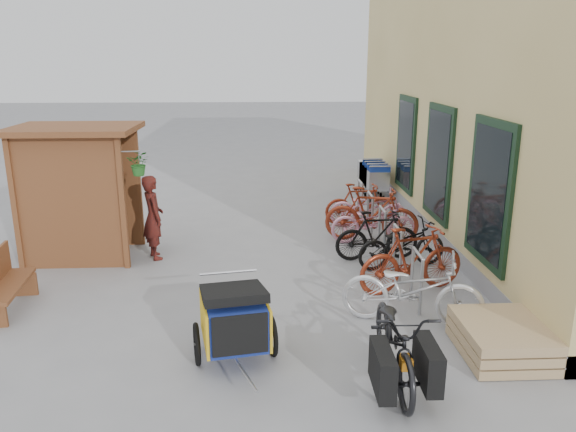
{
  "coord_description": "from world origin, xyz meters",
  "views": [
    {
      "loc": [
        0.07,
        -7.5,
        3.55
      ],
      "look_at": [
        0.5,
        1.5,
        1.0
      ],
      "focal_mm": 35.0,
      "sensor_mm": 36.0,
      "label": 1
    }
  ],
  "objects_px": {
    "bike_3": "(377,235)",
    "pallet_stack": "(502,339)",
    "child_trailer": "(234,317)",
    "bike_5": "(372,215)",
    "bike_2": "(402,244)",
    "shopping_carts": "(373,175)",
    "kiosk": "(74,174)",
    "bench": "(3,283)",
    "bike_6": "(369,208)",
    "bike_4": "(373,222)",
    "bike_1": "(412,260)",
    "cargo_bike": "(396,341)",
    "bike_0": "(412,289)",
    "bike_7": "(360,204)",
    "person_kiosk": "(153,217)"
  },
  "relations": [
    {
      "from": "kiosk",
      "to": "child_trailer",
      "type": "height_order",
      "value": "kiosk"
    },
    {
      "from": "kiosk",
      "to": "cargo_bike",
      "type": "distance_m",
      "value": 6.61
    },
    {
      "from": "child_trailer",
      "to": "bike_6",
      "type": "xyz_separation_m",
      "value": [
        2.63,
        5.35,
        -0.11
      ]
    },
    {
      "from": "person_kiosk",
      "to": "bike_5",
      "type": "relative_size",
      "value": 0.83
    },
    {
      "from": "cargo_bike",
      "to": "bike_6",
      "type": "distance_m",
      "value": 5.99
    },
    {
      "from": "bike_5",
      "to": "kiosk",
      "type": "bearing_deg",
      "value": 109.63
    },
    {
      "from": "bike_1",
      "to": "bike_6",
      "type": "xyz_separation_m",
      "value": [
        -0.03,
        3.45,
        -0.1
      ]
    },
    {
      "from": "bench",
      "to": "bike_7",
      "type": "relative_size",
      "value": 0.9
    },
    {
      "from": "bench",
      "to": "person_kiosk",
      "type": "height_order",
      "value": "person_kiosk"
    },
    {
      "from": "bike_4",
      "to": "bike_1",
      "type": "bearing_deg",
      "value": -174.02
    },
    {
      "from": "kiosk",
      "to": "cargo_bike",
      "type": "height_order",
      "value": "kiosk"
    },
    {
      "from": "bike_4",
      "to": "bike_7",
      "type": "bearing_deg",
      "value": 4.98
    },
    {
      "from": "shopping_carts",
      "to": "bike_6",
      "type": "relative_size",
      "value": 1.11
    },
    {
      "from": "cargo_bike",
      "to": "bike_6",
      "type": "height_order",
      "value": "cargo_bike"
    },
    {
      "from": "bike_3",
      "to": "pallet_stack",
      "type": "bearing_deg",
      "value": -170.68
    },
    {
      "from": "bench",
      "to": "bike_4",
      "type": "height_order",
      "value": "bike_4"
    },
    {
      "from": "bike_0",
      "to": "bike_7",
      "type": "relative_size",
      "value": 1.25
    },
    {
      "from": "child_trailer",
      "to": "shopping_carts",
      "type": "bearing_deg",
      "value": 57.97
    },
    {
      "from": "bike_3",
      "to": "bike_5",
      "type": "distance_m",
      "value": 1.06
    },
    {
      "from": "pallet_stack",
      "to": "cargo_bike",
      "type": "bearing_deg",
      "value": -160.51
    },
    {
      "from": "bike_1",
      "to": "bike_3",
      "type": "distance_m",
      "value": 1.49
    },
    {
      "from": "bike_3",
      "to": "bike_4",
      "type": "bearing_deg",
      "value": -11.93
    },
    {
      "from": "shopping_carts",
      "to": "bike_5",
      "type": "height_order",
      "value": "bike_5"
    },
    {
      "from": "child_trailer",
      "to": "bike_7",
      "type": "xyz_separation_m",
      "value": [
        2.49,
        5.63,
        -0.08
      ]
    },
    {
      "from": "bike_2",
      "to": "shopping_carts",
      "type": "bearing_deg",
      "value": -18.48
    },
    {
      "from": "bike_4",
      "to": "bike_2",
      "type": "bearing_deg",
      "value": -167.18
    },
    {
      "from": "pallet_stack",
      "to": "person_kiosk",
      "type": "height_order",
      "value": "person_kiosk"
    },
    {
      "from": "bike_2",
      "to": "bike_7",
      "type": "distance_m",
      "value": 2.68
    },
    {
      "from": "cargo_bike",
      "to": "bike_5",
      "type": "distance_m",
      "value": 5.05
    },
    {
      "from": "bench",
      "to": "person_kiosk",
      "type": "xyz_separation_m",
      "value": [
        1.77,
        2.17,
        0.33
      ]
    },
    {
      "from": "bike_0",
      "to": "bike_1",
      "type": "height_order",
      "value": "bike_1"
    },
    {
      "from": "pallet_stack",
      "to": "child_trailer",
      "type": "distance_m",
      "value": 3.3
    },
    {
      "from": "bike_0",
      "to": "kiosk",
      "type": "bearing_deg",
      "value": 77.5
    },
    {
      "from": "kiosk",
      "to": "pallet_stack",
      "type": "distance_m",
      "value": 7.5
    },
    {
      "from": "cargo_bike",
      "to": "bike_5",
      "type": "xyz_separation_m",
      "value": [
        0.69,
        5.01,
        0.06
      ]
    },
    {
      "from": "kiosk",
      "to": "bike_1",
      "type": "xyz_separation_m",
      "value": [
        5.66,
        -1.9,
        -1.02
      ]
    },
    {
      "from": "person_kiosk",
      "to": "bike_1",
      "type": "xyz_separation_m",
      "value": [
        4.28,
        -1.77,
        -0.24
      ]
    },
    {
      "from": "kiosk",
      "to": "bike_0",
      "type": "relative_size",
      "value": 1.3
    },
    {
      "from": "bike_4",
      "to": "bench",
      "type": "bearing_deg",
      "value": 118.35
    },
    {
      "from": "bench",
      "to": "bike_6",
      "type": "bearing_deg",
      "value": 26.97
    },
    {
      "from": "bike_1",
      "to": "bench",
      "type": "bearing_deg",
      "value": 78.51
    },
    {
      "from": "bike_2",
      "to": "bike_3",
      "type": "distance_m",
      "value": 0.54
    },
    {
      "from": "bike_4",
      "to": "bike_5",
      "type": "distance_m",
      "value": 0.16
    },
    {
      "from": "bench",
      "to": "bike_6",
      "type": "relative_size",
      "value": 0.84
    },
    {
      "from": "child_trailer",
      "to": "bike_5",
      "type": "distance_m",
      "value": 5.09
    },
    {
      "from": "bench",
      "to": "child_trailer",
      "type": "height_order",
      "value": "child_trailer"
    },
    {
      "from": "kiosk",
      "to": "bike_7",
      "type": "bearing_deg",
      "value": 18.45
    },
    {
      "from": "cargo_bike",
      "to": "bike_7",
      "type": "relative_size",
      "value": 1.24
    },
    {
      "from": "bike_1",
      "to": "bike_4",
      "type": "distance_m",
      "value": 2.41
    },
    {
      "from": "kiosk",
      "to": "bike_7",
      "type": "xyz_separation_m",
      "value": [
        5.49,
        1.83,
        -1.09
      ]
    }
  ]
}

